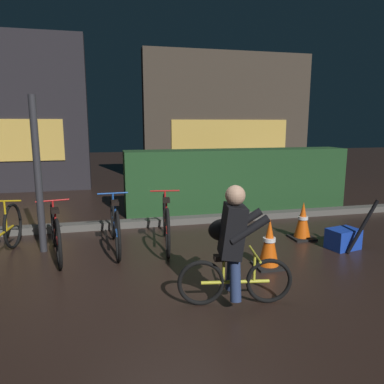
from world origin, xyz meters
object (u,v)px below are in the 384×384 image
object	(u,v)px
parked_bike_center_left	(56,232)
traffic_cone_near	(269,244)
parked_bike_center_right	(115,225)
street_post	(38,176)
traffic_cone_far	(303,221)
blue_crate	(343,239)
cyclist	(233,245)
parked_bike_right_mid	(166,222)
closed_umbrella	(362,227)

from	to	relation	value
parked_bike_center_left	traffic_cone_near	bearing A→B (deg)	-121.72
parked_bike_center_left	parked_bike_center_right	distance (m)	0.83
street_post	traffic_cone_near	world-z (taller)	street_post
traffic_cone_far	blue_crate	bearing A→B (deg)	-59.08
parked_bike_center_right	cyclist	distance (m)	2.31
street_post	parked_bike_right_mid	distance (m)	1.94
parked_bike_center_left	parked_bike_right_mid	xyz separation A→B (m)	(1.57, 0.11, 0.02)
street_post	closed_umbrella	size ratio (longest dim) A/B	2.61
traffic_cone_near	closed_umbrella	xyz separation A→B (m)	(1.49, 0.15, 0.08)
traffic_cone_near	closed_umbrella	world-z (taller)	closed_umbrella
traffic_cone_near	blue_crate	world-z (taller)	traffic_cone_near
parked_bike_center_right	cyclist	world-z (taller)	cyclist
parked_bike_center_left	blue_crate	size ratio (longest dim) A/B	3.68
traffic_cone_near	traffic_cone_far	world-z (taller)	traffic_cone_near
parked_bike_center_left	traffic_cone_far	xyz separation A→B (m)	(3.76, -0.08, -0.05)
cyclist	parked_bike_right_mid	bearing A→B (deg)	109.76
parked_bike_center_left	blue_crate	bearing A→B (deg)	-109.61
traffic_cone_near	blue_crate	size ratio (longest dim) A/B	1.47
blue_crate	cyclist	world-z (taller)	cyclist
parked_bike_center_left	blue_crate	world-z (taller)	parked_bike_center_left
parked_bike_right_mid	closed_umbrella	distance (m)	2.83
street_post	parked_bike_right_mid	size ratio (longest dim) A/B	1.28
parked_bike_center_left	traffic_cone_far	world-z (taller)	parked_bike_center_left
parked_bike_center_right	cyclist	bearing A→B (deg)	-152.89
parked_bike_right_mid	blue_crate	bearing A→B (deg)	-99.89
parked_bike_center_right	cyclist	xyz separation A→B (m)	(1.12, -2.00, 0.27)
parked_bike_center_right	traffic_cone_far	xyz separation A→B (m)	(2.95, -0.22, -0.07)
parked_bike_right_mid	traffic_cone_far	bearing A→B (deg)	-88.13
parked_bike_center_left	closed_umbrella	xyz separation A→B (m)	(4.22, -0.90, 0.05)
street_post	blue_crate	world-z (taller)	street_post
street_post	traffic_cone_near	size ratio (longest dim) A/B	3.43
street_post	parked_bike_center_left	bearing A→B (deg)	-48.66
traffic_cone_near	cyclist	xyz separation A→B (m)	(-0.79, -0.81, 0.32)
traffic_cone_near	traffic_cone_far	size ratio (longest dim) A/B	1.07
street_post	cyclist	distance (m)	3.05
parked_bike_right_mid	closed_umbrella	world-z (taller)	parked_bike_right_mid
parked_bike_center_right	parked_bike_right_mid	distance (m)	0.76
blue_crate	street_post	bearing A→B (deg)	168.24
parked_bike_center_left	traffic_cone_near	xyz separation A→B (m)	(2.72, -1.05, -0.03)
blue_crate	parked_bike_center_left	bearing A→B (deg)	170.94
blue_crate	parked_bike_center_right	bearing A→B (deg)	166.51
cyclist	traffic_cone_far	bearing A→B (deg)	53.62
blue_crate	closed_umbrella	distance (m)	0.37
street_post	parked_bike_center_left	xyz separation A→B (m)	(0.22, -0.25, -0.77)
blue_crate	cyclist	distance (m)	2.53
street_post	parked_bike_center_left	size ratio (longest dim) A/B	1.37
parked_bike_center_left	street_post	bearing A→B (deg)	30.79
traffic_cone_far	closed_umbrella	world-z (taller)	closed_umbrella
traffic_cone_near	parked_bike_right_mid	bearing A→B (deg)	134.62
cyclist	closed_umbrella	xyz separation A→B (m)	(2.28, 0.96, -0.23)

